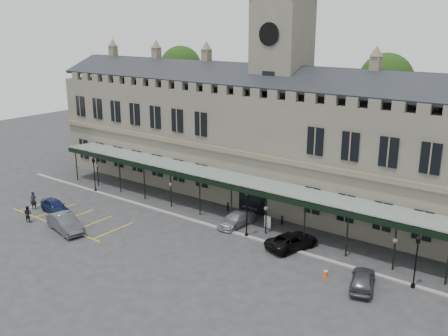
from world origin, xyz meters
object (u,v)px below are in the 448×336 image
Objects in this scene: lamp_post_right at (416,257)px; person_b at (28,214)px; station_building at (279,144)px; car_van at (292,241)px; lamp_post_left at (94,171)px; car_right_a at (363,280)px; sign_board at (268,222)px; lamp_post_mid at (247,210)px; car_taxi at (236,219)px; person_a at (33,200)px; clock_tower at (281,82)px; car_left_a at (55,206)px; car_left_b at (65,223)px; traffic_cone at (326,272)px.

person_b is (-34.66, -9.83, -1.69)m from lamp_post_right.
car_van is at bearing -53.03° from station_building.
car_right_a is (33.70, -2.66, -1.78)m from lamp_post_left.
sign_board is (3.41, -7.44, -5.88)m from station_building.
car_taxi is at bearing 145.07° from lamp_post_mid.
lamp_post_left is at bearing 52.27° from person_a.
clock_tower reaches higher than car_right_a.
sign_board is 0.24× the size of car_van.
clock_tower is 4.99× the size of car_van.
clock_tower reaches higher than car_left_a.
lamp_post_left reaches higher than car_left_b.
person_b reaches higher than car_right_a.
traffic_cone is 29.63m from person_b.
lamp_post_right is at bearing -21.53° from person_a.
car_left_b is (-14.46, -9.27, -1.76)m from lamp_post_mid.
car_left_a is at bearing 77.41° from car_left_b.
lamp_post_left reaches higher than car_taxi.
sign_board is at bearing -65.62° from clock_tower.
clock_tower is 29.04m from person_a.
car_taxi reaches higher than sign_board.
car_left_a is 19.17m from car_taxi.
traffic_cone is (12.20, -12.97, -6.12)m from station_building.
station_building is at bearing -145.97° from person_b.
station_building is 26.84m from person_b.
clock_tower is 15.01m from sign_board.
traffic_cone is at bearing -16.79° from car_taxi.
car_right_a is at bearing -24.74° from sign_board.
car_van is (-4.65, 2.95, 0.34)m from traffic_cone.
person_b is at bearing 42.42° from car_van.
station_building reaches higher than person_b.
person_b is (-16.48, -20.51, -12.27)m from clock_tower.
lamp_post_right is at bearing 21.75° from traffic_cone.
person_a is at bearing -151.89° from car_taxi.
lamp_post_left is 0.96× the size of lamp_post_mid.
person_b is at bearing -78.48° from lamp_post_left.
lamp_post_right is (15.22, -0.20, -0.06)m from lamp_post_mid.
lamp_post_left is at bearing -172.15° from car_taxi.
lamp_post_right is at bearing -60.44° from car_left_b.
traffic_cone is at bearing -4.90° from lamp_post_left.
sign_board is (-14.77, 3.14, -1.95)m from lamp_post_right.
car_left_b is at bearing -44.86° from person_a.
lamp_post_mid is 2.27× the size of person_a.
lamp_post_right is at bearing -11.46° from sign_board.
lamp_post_right is at bearing -163.97° from car_van.
person_a is (-34.37, -5.00, 0.24)m from car_right_a.
lamp_post_mid is at bearing 179.24° from lamp_post_right.
car_taxi is at bearing -35.64° from car_left_b.
clock_tower is at bearing 90.00° from station_building.
lamp_post_left is (-18.53, -10.43, -10.61)m from clock_tower.
car_right_a is (11.76, -5.56, 0.14)m from sign_board.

